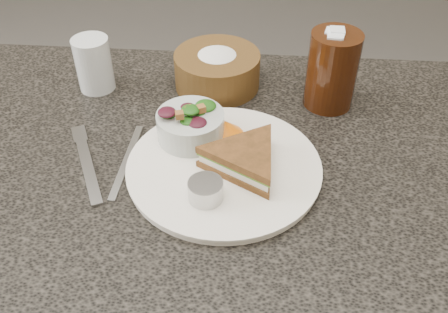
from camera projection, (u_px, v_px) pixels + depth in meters
dining_table at (204, 293)px, 1.05m from camera, size 1.00×0.70×0.75m
dinner_plate at (224, 168)px, 0.78m from camera, size 0.30×0.30×0.01m
sandwich at (245, 159)px, 0.76m from camera, size 0.21×0.21×0.04m
salad_bowl at (190, 122)px, 0.81m from camera, size 0.14×0.14×0.06m
dressing_ramekin at (206, 191)px, 0.71m from camera, size 0.05×0.05×0.03m
orange_wedge at (224, 128)px, 0.82m from camera, size 0.10×0.10×0.03m
fork at (88, 167)px, 0.79m from camera, size 0.09×0.17×0.00m
knife at (127, 161)px, 0.80m from camera, size 0.02×0.18×0.00m
bread_basket at (217, 65)px, 0.94m from camera, size 0.21×0.21×0.09m
cola_glass at (332, 67)px, 0.88m from camera, size 0.11×0.11×0.15m
water_glass at (94, 64)px, 0.93m from camera, size 0.07×0.07×0.10m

